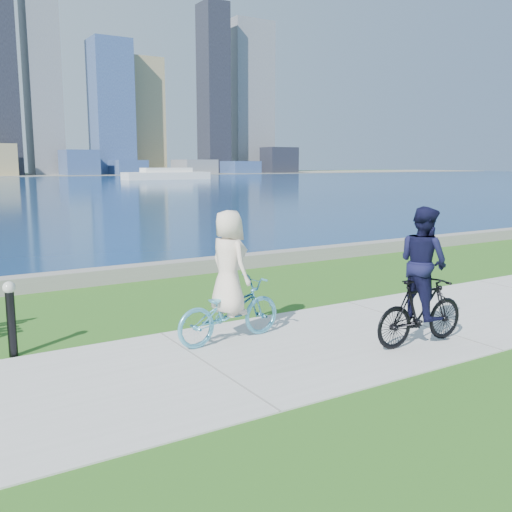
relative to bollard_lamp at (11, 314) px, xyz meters
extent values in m
plane|color=#255716|center=(2.23, -1.86, -0.64)|extent=(320.00, 320.00, 0.00)
cube|color=#B0AFAA|center=(2.23, -1.86, -0.63)|extent=(80.00, 3.50, 0.02)
cube|color=slate|center=(2.23, 4.34, -0.46)|extent=(90.00, 0.50, 0.35)
cube|color=#8A7D55|center=(16.08, 118.65, 2.64)|extent=(6.07, 6.08, 6.56)
cube|color=navy|center=(32.10, 118.87, 2.11)|extent=(7.06, 8.13, 5.50)
cube|color=navy|center=(42.79, 118.40, 1.02)|extent=(6.88, 8.93, 3.32)
cube|color=slate|center=(60.44, 120.16, 1.11)|extent=(8.35, 9.64, 3.48)
cube|color=navy|center=(72.64, 119.03, 0.93)|extent=(7.65, 9.07, 3.13)
cube|color=black|center=(84.50, 118.50, 2.75)|extent=(8.43, 6.18, 6.76)
cube|color=slate|center=(27.50, 129.35, 25.24)|extent=(6.78, 8.99, 51.75)
cube|color=navy|center=(42.00, 125.90, 14.75)|extent=(8.85, 8.48, 30.78)
cube|color=#8A7D55|center=(52.15, 130.16, 13.46)|extent=(7.82, 6.73, 28.20)
cube|color=black|center=(69.13, 126.14, 20.58)|extent=(6.23, 7.38, 42.43)
cube|color=slate|center=(82.82, 130.41, 19.73)|extent=(11.87, 6.83, 40.73)
cube|color=silver|center=(36.04, 79.85, -0.03)|extent=(14.21, 4.06, 1.22)
cube|color=silver|center=(36.04, 79.85, 0.94)|extent=(8.12, 3.04, 0.71)
cylinder|color=black|center=(0.00, 0.00, -0.14)|extent=(0.13, 0.13, 0.99)
sphere|color=beige|center=(0.00, 0.00, 0.39)|extent=(0.18, 0.18, 0.18)
imported|color=#52A9C8|center=(3.00, -1.05, -0.13)|extent=(0.83, 1.91, 0.97)
imported|color=white|center=(3.00, -1.05, 0.62)|extent=(0.60, 0.85, 1.62)
imported|color=black|center=(5.41, -2.73, -0.10)|extent=(0.56, 1.73, 1.03)
imported|color=black|center=(5.41, -2.73, 0.66)|extent=(0.66, 0.83, 1.69)
camera|label=1|loc=(-1.17, -8.60, 2.14)|focal=40.00mm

